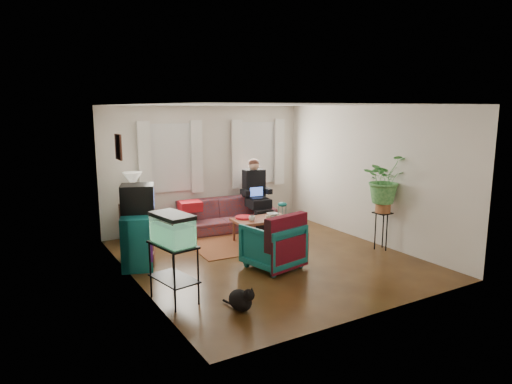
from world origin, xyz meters
TOP-DOWN VIEW (x-y plane):
  - floor at (0.00, 0.00)m, footprint 4.50×5.00m
  - ceiling at (0.00, 0.00)m, footprint 4.50×5.00m
  - wall_back at (0.00, 2.50)m, footprint 4.50×0.01m
  - wall_front at (0.00, -2.50)m, footprint 4.50×0.01m
  - wall_left at (-2.25, 0.00)m, footprint 0.01×5.00m
  - wall_right at (2.25, 0.00)m, footprint 0.01×5.00m
  - window_left at (-0.80, 2.48)m, footprint 1.08×0.04m
  - window_right at (1.25, 2.48)m, footprint 1.08×0.04m
  - curtains_left at (-0.80, 2.40)m, footprint 1.36×0.06m
  - curtains_right at (1.25, 2.40)m, footprint 1.36×0.06m
  - picture_frame at (-2.21, 0.85)m, footprint 0.04×0.32m
  - area_rug at (0.09, 1.10)m, footprint 2.08×1.70m
  - sofa at (0.11, 2.05)m, footprint 2.34×1.14m
  - seated_person at (0.91, 1.96)m, footprint 0.64×0.75m
  - side_table at (-1.65, 2.25)m, footprint 0.49×0.49m
  - table_lamp at (-1.65, 2.25)m, footprint 0.37×0.37m
  - dresser at (-1.99, 0.85)m, footprint 0.77×1.06m
  - crt_tv at (-1.94, 0.93)m, footprint 0.65×0.62m
  - aquarium_stand at (-2.00, -0.84)m, footprint 0.52×0.77m
  - aquarium at (-2.00, -0.84)m, footprint 0.47×0.70m
  - black_cat at (-1.39, -1.57)m, footprint 0.34×0.45m
  - armchair at (-0.16, -0.41)m, footprint 0.94×0.90m
  - serape_throw at (-0.09, -0.71)m, footprint 0.84×0.36m
  - coffee_table at (0.44, 0.95)m, footprint 1.14×0.67m
  - cup_a at (0.19, 0.87)m, footprint 0.13×0.13m
  - cup_b at (0.48, 0.77)m, footprint 0.11×0.11m
  - bowl at (0.75, 1.03)m, footprint 0.23×0.23m
  - snack_tray at (0.16, 1.12)m, footprint 0.36×0.36m
  - birdcage at (0.81, 0.77)m, footprint 0.19×0.19m
  - plant_stand at (2.06, -0.61)m, footprint 0.30×0.30m
  - potted_plant at (2.06, -0.61)m, footprint 0.82×0.72m

SIDE VIEW (x-z plane):
  - floor at x=0.00m, z-range -0.01..0.01m
  - area_rug at x=0.09m, z-range 0.00..0.01m
  - black_cat at x=-1.39m, z-range 0.00..0.34m
  - coffee_table at x=0.44m, z-range 0.00..0.45m
  - plant_stand at x=2.06m, z-range 0.00..0.69m
  - side_table at x=-1.65m, z-range 0.00..0.71m
  - aquarium_stand at x=-2.00m, z-range 0.00..0.79m
  - armchair at x=-0.16m, z-range 0.00..0.82m
  - dresser at x=-1.99m, z-range 0.00..0.86m
  - sofa at x=0.11m, z-range 0.00..0.88m
  - snack_tray at x=0.16m, z-range 0.45..0.49m
  - bowl at x=0.75m, z-range 0.45..0.51m
  - cup_b at x=0.48m, z-range 0.45..0.55m
  - cup_a at x=0.19m, z-range 0.45..0.55m
  - serape_throw at x=-0.09m, z-range 0.24..0.91m
  - birdcage at x=0.81m, z-range 0.45..0.77m
  - seated_person at x=0.91m, z-range 0.00..1.34m
  - aquarium at x=-2.00m, z-range 0.79..1.21m
  - table_lamp at x=-1.65m, z-range 0.69..1.33m
  - crt_tv at x=-1.94m, z-range 0.86..1.32m
  - potted_plant at x=2.06m, z-range 0.73..1.61m
  - wall_back at x=0.00m, z-range 0.00..2.60m
  - wall_front at x=0.00m, z-range 0.00..2.60m
  - wall_left at x=-2.25m, z-range 0.00..2.60m
  - wall_right at x=2.25m, z-range 0.00..2.60m
  - curtains_left at x=-0.80m, z-range 0.80..2.30m
  - curtains_right at x=1.25m, z-range 0.80..2.30m
  - window_left at x=-0.80m, z-range 0.86..2.24m
  - window_right at x=1.25m, z-range 0.86..2.24m
  - picture_frame at x=-2.21m, z-range 1.75..2.15m
  - ceiling at x=0.00m, z-range 2.60..2.60m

